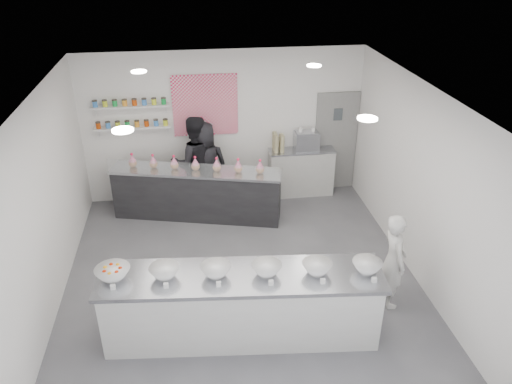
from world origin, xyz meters
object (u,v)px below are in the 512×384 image
at_px(espresso_ledge, 301,172).
at_px(woman_prep, 393,260).
at_px(back_bar, 197,194).
at_px(staff_left, 195,162).
at_px(espresso_machine, 306,141).
at_px(staff_right, 206,165).
at_px(prep_counter, 242,306).

height_order(espresso_ledge, woman_prep, woman_prep).
height_order(back_bar, staff_left, staff_left).
relative_size(espresso_machine, staff_right, 0.28).
height_order(prep_counter, espresso_machine, espresso_machine).
relative_size(back_bar, espresso_ledge, 2.39).
bearing_deg(staff_right, woman_prep, 129.05).
xyz_separation_m(prep_counter, espresso_ledge, (1.68, 3.96, -0.01)).
bearing_deg(staff_right, back_bar, 69.63).
height_order(espresso_machine, staff_left, staff_left).
distance_m(espresso_machine, woman_prep, 3.63).
distance_m(espresso_ledge, woman_prep, 3.63).
xyz_separation_m(prep_counter, back_bar, (-0.48, 3.30, -0.01)).
bearing_deg(back_bar, staff_right, 81.71).
distance_m(espresso_ledge, staff_left, 2.22).
relative_size(woman_prep, staff_right, 0.86).
bearing_deg(staff_right, prep_counter, 96.79).
relative_size(espresso_ledge, woman_prep, 0.90).
bearing_deg(espresso_machine, espresso_ledge, 180.00).
distance_m(back_bar, espresso_machine, 2.44).
relative_size(espresso_machine, woman_prep, 0.33).
bearing_deg(espresso_machine, back_bar, -163.59).
xyz_separation_m(staff_left, staff_right, (0.21, 0.00, -0.07)).
relative_size(espresso_ledge, espresso_machine, 2.76).
distance_m(back_bar, staff_left, 0.65).
bearing_deg(prep_counter, espresso_ledge, 72.36).
relative_size(woman_prep, staff_left, 0.80).
bearing_deg(staff_right, espresso_machine, -172.34).
bearing_deg(woman_prep, espresso_ledge, 9.33).
relative_size(espresso_machine, staff_left, 0.26).
distance_m(prep_counter, staff_left, 3.83).
height_order(prep_counter, espresso_ledge, prep_counter).
relative_size(prep_counter, woman_prep, 2.48).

